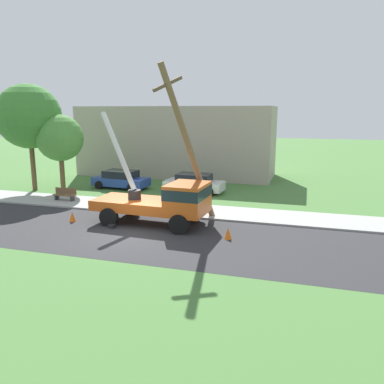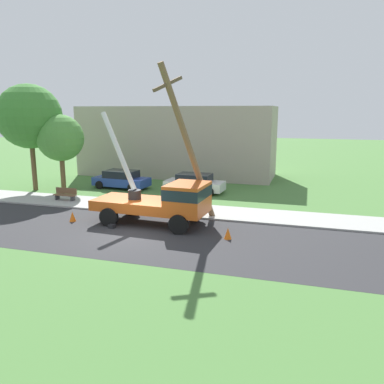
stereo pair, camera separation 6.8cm
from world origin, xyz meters
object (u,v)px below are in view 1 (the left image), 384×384
Objects in this scene: parked_sedan_white at (194,183)px; utility_truck at (165,199)px; roadside_tree_far at (60,138)px; park_bench at (65,195)px; traffic_cone_behind at (72,217)px; leaning_utility_pole at (188,144)px; roadside_tree_near at (29,117)px; traffic_cone_ahead at (228,233)px; parked_sedan_blue at (121,179)px.

utility_truck is at bearing -84.15° from parked_sedan_white.
roadside_tree_far is at bearing -166.10° from parked_sedan_white.
roadside_tree_far is (-2.15, 2.90, 3.55)m from park_bench.
roadside_tree_far is (-5.42, 6.97, 3.73)m from traffic_cone_behind.
utility_truck is 0.80× the size of leaning_utility_pole.
parked_sedan_white is at bearing 12.60° from roadside_tree_near.
traffic_cone_behind is at bearing 177.13° from traffic_cone_ahead.
parked_sedan_blue is (-6.85, 8.39, -0.70)m from utility_truck.
traffic_cone_ahead and traffic_cone_behind have the same top height.
park_bench is (-8.42, 3.22, -0.95)m from utility_truck.
traffic_cone_ahead is at bearing -19.29° from utility_truck.
roadside_tree_near is (-16.61, 7.12, 5.30)m from traffic_cone_ahead.
traffic_cone_ahead is 0.13× the size of parked_sedan_white.
roadside_tree_near is at bearing 155.71° from utility_truck.
roadside_tree_near reaches higher than utility_truck.
park_bench is (-3.26, 4.07, 0.18)m from traffic_cone_behind.
parked_sedan_white is 2.80× the size of park_bench.
leaning_utility_pole is 15.05× the size of traffic_cone_behind.
leaning_utility_pole is (1.04, 0.80, 2.90)m from utility_truck.
traffic_cone_ahead is 18.83m from roadside_tree_near.
roadside_tree_near is 1.39× the size of roadside_tree_far.
leaning_utility_pole is 1.06× the size of roadside_tree_near.
traffic_cone_behind is 11.52m from roadside_tree_near.
roadside_tree_far is at bearing 155.42° from leaning_utility_pole.
traffic_cone_ahead is at bearing -27.45° from roadside_tree_far.
leaning_utility_pole is at bearing -76.04° from parked_sedan_white.
roadside_tree_near is at bearing 149.86° from park_bench.
parked_sedan_blue is at bearing 129.25° from utility_truck.
parked_sedan_white is 0.78× the size of roadside_tree_far.
parked_sedan_white is at bearing 1.26° from parked_sedan_blue.
traffic_cone_ahead is 10.83m from parked_sedan_white.
parked_sedan_white is (-0.87, 8.52, -0.70)m from utility_truck.
roadside_tree_far is at bearing 149.94° from utility_truck.
leaning_utility_pole reaches higher than utility_truck.
parked_sedan_white is 10.52m from roadside_tree_far.
park_bench is 5.06m from roadside_tree_far.
parked_sedan_blue is at bearing 31.37° from roadside_tree_far.
roadside_tree_near is (-6.06, -2.56, 4.86)m from parked_sedan_blue.
utility_truck is 9.06m from park_bench.
utility_truck is 1.49× the size of parked_sedan_blue.
parked_sedan_blue is at bearing -178.74° from parked_sedan_white.
roadside_tree_near is at bearing -167.40° from parked_sedan_white.
utility_truck reaches higher than park_bench.
parked_sedan_blue is at bearing 22.91° from roadside_tree_near.
parked_sedan_white is at bearing 35.08° from park_bench.
parked_sedan_blue is 0.57× the size of roadside_tree_near.
utility_truck is 14.77m from roadside_tree_near.
leaning_utility_pole is at bearing 37.58° from utility_truck.
traffic_cone_behind is at bearing -52.14° from roadside_tree_far.
roadside_tree_far is (-3.72, -2.27, 3.30)m from parked_sedan_blue.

